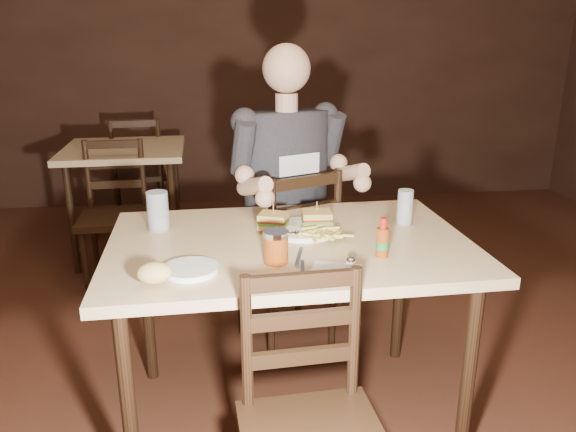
{
  "coord_description": "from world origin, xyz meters",
  "views": [
    {
      "loc": [
        -0.31,
        -1.62,
        1.51
      ],
      "look_at": [
        -0.06,
        0.38,
        0.85
      ],
      "focal_mm": 35.0,
      "sensor_mm": 36.0,
      "label": 1
    }
  ],
  "objects": [
    {
      "name": "sandwich_left",
      "position": [
        -0.11,
        0.43,
        0.83
      ],
      "size": [
        0.13,
        0.12,
        0.1
      ],
      "primitive_type": null,
      "rotation": [
        0.0,
        0.0,
        -0.36
      ],
      "color": "#E0BD5A",
      "rests_on": "dinner_plate"
    },
    {
      "name": "bread_roll",
      "position": [
        -0.52,
        -0.02,
        0.82
      ],
      "size": [
        0.11,
        0.09,
        0.06
      ],
      "primitive_type": "ellipsoid",
      "rotation": [
        0.0,
        0.0,
        0.03
      ],
      "color": "tan",
      "rests_on": "side_plate"
    },
    {
      "name": "diner",
      "position": [
        0.02,
        0.88,
        0.97
      ],
      "size": [
        0.7,
        0.63,
        1.0
      ],
      "primitive_type": null,
      "rotation": [
        0.0,
        0.0,
        0.38
      ],
      "color": "#2F2E34",
      "rests_on": "chair_far"
    },
    {
      "name": "bg_table",
      "position": [
        -0.95,
        2.26,
        0.68
      ],
      "size": [
        0.82,
        0.82,
        0.77
      ],
      "rotation": [
        0.0,
        0.0,
        0.03
      ],
      "color": "tan",
      "rests_on": "ground"
    },
    {
      "name": "glass_left",
      "position": [
        -0.56,
        0.51,
        0.85
      ],
      "size": [
        0.09,
        0.09,
        0.15
      ],
      "primitive_type": "cylinder",
      "rotation": [
        0.0,
        0.0,
        0.03
      ],
      "color": "silver",
      "rests_on": "main_table"
    },
    {
      "name": "dinner_plate",
      "position": [
        0.0,
        0.41,
        0.78
      ],
      "size": [
        0.26,
        0.26,
        0.01
      ],
      "primitive_type": "cylinder",
      "rotation": [
        0.0,
        0.0,
        0.03
      ],
      "color": "white",
      "rests_on": "main_table"
    },
    {
      "name": "glass_right",
      "position": [
        0.43,
        0.46,
        0.84
      ],
      "size": [
        0.06,
        0.06,
        0.14
      ],
      "primitive_type": "cylinder",
      "rotation": [
        0.0,
        0.0,
        0.03
      ],
      "color": "silver",
      "rests_on": "main_table"
    },
    {
      "name": "napkin",
      "position": [
        0.05,
        0.02,
        0.77
      ],
      "size": [
        0.2,
        0.2,
        0.0
      ],
      "primitive_type": "cube",
      "rotation": [
        0.0,
        0.0,
        -0.35
      ],
      "color": "white",
      "rests_on": "main_table"
    },
    {
      "name": "salt_shaker",
      "position": [
        0.09,
        -0.01,
        0.8
      ],
      "size": [
        0.03,
        0.03,
        0.06
      ],
      "primitive_type": null,
      "rotation": [
        0.0,
        0.0,
        0.03
      ],
      "color": "white",
      "rests_on": "main_table"
    },
    {
      "name": "fries_pile",
      "position": [
        0.06,
        0.31,
        0.8
      ],
      "size": [
        0.24,
        0.17,
        0.04
      ],
      "primitive_type": null,
      "rotation": [
        0.0,
        0.0,
        0.03
      ],
      "color": "#DAC955",
      "rests_on": "dinner_plate"
    },
    {
      "name": "fork",
      "position": [
        -0.05,
        0.15,
        0.78
      ],
      "size": [
        0.05,
        0.16,
        0.01
      ],
      "primitive_type": "cube",
      "rotation": [
        0.0,
        0.0,
        -0.25
      ],
      "color": "silver",
      "rests_on": "napkin"
    },
    {
      "name": "syrup_dispenser",
      "position": [
        -0.13,
        0.12,
        0.83
      ],
      "size": [
        0.09,
        0.09,
        0.11
      ],
      "primitive_type": null,
      "rotation": [
        0.0,
        0.0,
        0.03
      ],
      "color": "maroon",
      "rests_on": "main_table"
    },
    {
      "name": "hot_sauce",
      "position": [
        0.24,
        0.13,
        0.84
      ],
      "size": [
        0.04,
        0.04,
        0.14
      ],
      "primitive_type": null,
      "rotation": [
        0.0,
        0.0,
        0.03
      ],
      "color": "maroon",
      "rests_on": "main_table"
    },
    {
      "name": "side_plate",
      "position": [
        -0.42,
        0.08,
        0.78
      ],
      "size": [
        0.18,
        0.18,
        0.01
      ],
      "primitive_type": "cylinder",
      "rotation": [
        0.0,
        0.0,
        0.03
      ],
      "color": "white",
      "rests_on": "main_table"
    },
    {
      "name": "bg_chair_far",
      "position": [
        -0.95,
        2.81,
        0.45
      ],
      "size": [
        0.48,
        0.51,
        0.9
      ],
      "primitive_type": null,
      "rotation": [
        0.0,
        0.0,
        3.29
      ],
      "color": "black",
      "rests_on": "ground"
    },
    {
      "name": "knife",
      "position": [
        -0.06,
        0.01,
        0.78
      ],
      "size": [
        0.04,
        0.2,
        0.0
      ],
      "primitive_type": "cube",
      "rotation": [
        0.0,
        0.0,
        -0.14
      ],
      "color": "silver",
      "rests_on": "napkin"
    },
    {
      "name": "bg_chair_near",
      "position": [
        -0.95,
        1.71,
        0.44
      ],
      "size": [
        0.42,
        0.46,
        0.89
      ],
      "primitive_type": null,
      "rotation": [
        0.0,
        0.0,
        0.03
      ],
      "color": "black",
      "rests_on": "ground"
    },
    {
      "name": "sandwich_right",
      "position": [
        0.06,
        0.44,
        0.83
      ],
      "size": [
        0.12,
        0.1,
        0.1
      ],
      "primitive_type": null,
      "rotation": [
        0.0,
        0.0,
        -0.06
      ],
      "color": "#E0BD5A",
      "rests_on": "dinner_plate"
    },
    {
      "name": "chair_far",
      "position": [
        -0.0,
        0.93,
        0.46
      ],
      "size": [
        0.56,
        0.59,
        0.91
      ],
      "primitive_type": null,
      "rotation": [
        0.0,
        0.0,
        3.53
      ],
      "color": "black",
      "rests_on": "ground"
    },
    {
      "name": "room_shell",
      "position": [
        0.0,
        0.0,
        1.4
      ],
      "size": [
        7.0,
        7.0,
        7.0
      ],
      "color": "#33170E",
      "rests_on": "ground"
    },
    {
      "name": "ketchup_dollop",
      "position": [
        0.06,
        0.42,
        0.79
      ],
      "size": [
        0.05,
        0.05,
        0.01
      ],
      "primitive_type": "ellipsoid",
      "rotation": [
        0.0,
        0.0,
        0.03
      ],
      "color": "maroon",
      "rests_on": "dinner_plate"
    },
    {
      "name": "main_table",
      "position": [
        -0.06,
        0.33,
        0.7
      ],
      "size": [
        1.37,
        0.93,
        0.77
      ],
      "rotation": [
        0.0,
        0.0,
        0.03
      ],
      "color": "tan",
      "rests_on": "ground"
    }
  ]
}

